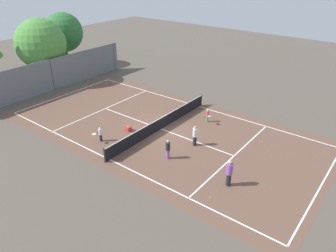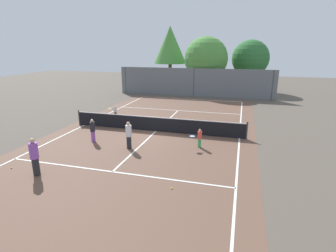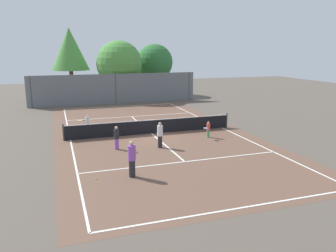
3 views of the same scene
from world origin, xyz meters
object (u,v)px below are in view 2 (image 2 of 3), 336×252
(player_0, at_px, (115,111))
(tennis_ball_9, at_px, (133,124))
(player_1, at_px, (129,135))
(tennis_ball_1, at_px, (152,106))
(ball_crate, at_px, (141,120))
(tennis_ball_7, at_px, (158,123))
(player_2, at_px, (199,138))
(tennis_ball_2, at_px, (197,119))
(player_4, at_px, (34,157))
(player_3, at_px, (93,130))
(tennis_ball_3, at_px, (140,98))
(tennis_ball_5, at_px, (136,125))
(tennis_ball_6, at_px, (11,168))
(tennis_ball_4, at_px, (194,102))
(tennis_ball_0, at_px, (240,104))
(tennis_ball_8, at_px, (172,188))

(player_0, xyz_separation_m, tennis_ball_9, (1.99, -1.10, -0.56))
(player_1, relative_size, tennis_ball_1, 23.59)
(ball_crate, xyz_separation_m, tennis_ball_7, (1.34, 0.04, -0.15))
(player_2, distance_m, tennis_ball_9, 6.52)
(player_0, height_order, tennis_ball_7, player_0)
(player_2, height_order, tennis_ball_2, player_2)
(player_4, xyz_separation_m, ball_crate, (1.30, 9.41, -0.71))
(player_3, bearing_deg, player_0, 102.68)
(tennis_ball_2, bearing_deg, ball_crate, -152.07)
(tennis_ball_2, relative_size, tennis_ball_7, 1.00)
(tennis_ball_3, bearing_deg, tennis_ball_5, -69.98)
(player_4, xyz_separation_m, tennis_ball_6, (-1.64, 0.22, -0.86))
(player_0, height_order, player_4, player_4)
(tennis_ball_4, bearing_deg, player_3, -105.58)
(player_2, xyz_separation_m, ball_crate, (-5.09, 4.06, -0.39))
(player_0, distance_m, tennis_ball_5, 2.83)
(player_4, bearing_deg, tennis_ball_7, 74.38)
(tennis_ball_1, bearing_deg, tennis_ball_3, 126.07)
(tennis_ball_0, height_order, tennis_ball_2, same)
(tennis_ball_4, bearing_deg, player_2, -78.38)
(tennis_ball_6, bearing_deg, tennis_ball_2, 58.70)
(player_3, distance_m, tennis_ball_9, 4.36)
(player_4, bearing_deg, tennis_ball_1, 88.97)
(tennis_ball_0, distance_m, tennis_ball_3, 10.77)
(player_0, distance_m, player_4, 9.99)
(player_2, height_order, player_3, player_3)
(player_1, xyz_separation_m, tennis_ball_0, (5.73, 14.25, -0.76))
(tennis_ball_4, relative_size, tennis_ball_9, 1.00)
(player_0, distance_m, tennis_ball_7, 3.81)
(player_1, xyz_separation_m, player_2, (3.75, 1.23, -0.23))
(player_4, xyz_separation_m, tennis_ball_5, (1.27, 8.48, -0.86))
(player_1, height_order, tennis_ball_8, player_1)
(player_1, distance_m, player_3, 2.58)
(player_3, xyz_separation_m, ball_crate, (1.20, 4.82, -0.54))
(player_4, relative_size, tennis_ball_4, 26.30)
(tennis_ball_4, distance_m, tennis_ball_9, 9.52)
(player_3, distance_m, tennis_ball_5, 4.12)
(tennis_ball_0, relative_size, tennis_ball_3, 1.00)
(tennis_ball_1, xyz_separation_m, tennis_ball_8, (5.83, -14.45, 0.00))
(player_0, bearing_deg, tennis_ball_8, -52.83)
(tennis_ball_2, bearing_deg, tennis_ball_7, -141.69)
(player_4, bearing_deg, tennis_ball_6, 172.47)
(tennis_ball_2, xyz_separation_m, tennis_ball_4, (-1.40, 6.40, 0.00))
(tennis_ball_2, bearing_deg, player_0, -166.11)
(ball_crate, bearing_deg, tennis_ball_1, 100.69)
(tennis_ball_7, relative_size, tennis_ball_8, 1.00)
(tennis_ball_1, xyz_separation_m, tennis_ball_7, (2.38, -5.44, 0.00))
(player_3, distance_m, ball_crate, 5.00)
(tennis_ball_1, relative_size, tennis_ball_2, 1.00)
(player_0, relative_size, player_3, 0.80)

